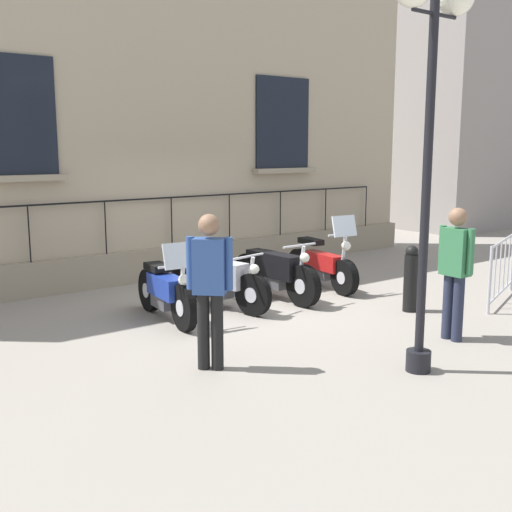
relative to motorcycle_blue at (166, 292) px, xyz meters
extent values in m
plane|color=gray|center=(-0.18, 1.60, -0.43)|extent=(60.00, 60.00, 0.00)
cube|color=tan|center=(-3.03, 1.60, 2.69)|extent=(0.60, 12.88, 6.23)
cube|color=gray|center=(-2.65, 1.60, -0.12)|extent=(0.20, 12.88, 0.61)
cube|color=black|center=(-2.71, 4.43, 2.59)|extent=(0.06, 1.44, 1.92)
cube|color=gray|center=(-2.63, 4.43, 1.58)|extent=(0.24, 1.64, 0.10)
cube|color=black|center=(-2.71, -1.23, 2.59)|extent=(0.06, 1.44, 1.92)
cube|color=gray|center=(-2.63, -1.23, 1.58)|extent=(0.24, 1.64, 0.10)
cube|color=black|center=(-2.61, 1.60, 1.13)|extent=(0.03, 10.82, 0.03)
cylinder|color=black|center=(-2.61, -1.11, 0.66)|extent=(0.02, 0.02, 0.95)
cylinder|color=black|center=(-2.61, 0.25, 0.66)|extent=(0.02, 0.02, 0.95)
cylinder|color=black|center=(-2.61, 1.60, 0.66)|extent=(0.02, 0.02, 0.95)
cylinder|color=black|center=(-2.61, 2.95, 0.66)|extent=(0.02, 0.02, 0.95)
cylinder|color=black|center=(-2.61, 4.30, 0.66)|extent=(0.02, 0.02, 0.95)
cylinder|color=black|center=(-2.61, 5.66, 0.66)|extent=(0.02, 0.02, 0.95)
cylinder|color=black|center=(-2.61, 7.01, 0.66)|extent=(0.02, 0.02, 0.95)
cylinder|color=black|center=(0.61, -0.07, -0.10)|extent=(0.67, 0.19, 0.66)
cylinder|color=silver|center=(0.61, -0.07, -0.10)|extent=(0.24, 0.16, 0.23)
cylinder|color=black|center=(-0.65, 0.07, -0.10)|extent=(0.67, 0.19, 0.66)
cylinder|color=silver|center=(-0.65, 0.07, -0.10)|extent=(0.24, 0.16, 0.23)
cube|color=#1E389E|center=(0.03, -0.01, 0.09)|extent=(0.86, 0.38, 0.30)
cube|color=#4C4C51|center=(-0.07, 0.00, -0.13)|extent=(0.52, 0.29, 0.23)
cube|color=black|center=(-0.31, 0.03, 0.32)|extent=(0.49, 0.31, 0.10)
cylinder|color=silver|center=(0.56, -0.06, 0.19)|extent=(0.16, 0.08, 0.59)
cylinder|color=silver|center=(0.51, -0.06, 0.48)|extent=(0.10, 0.64, 0.04)
sphere|color=white|center=(0.63, -0.07, 0.30)|extent=(0.16, 0.16, 0.16)
cylinder|color=silver|center=(-0.21, 0.18, -0.25)|extent=(0.75, 0.16, 0.08)
cube|color=silver|center=(0.57, -0.06, 0.63)|extent=(0.18, 0.54, 0.36)
cylinder|color=black|center=(0.56, 1.16, -0.10)|extent=(0.66, 0.24, 0.65)
cylinder|color=silver|center=(0.56, 1.16, -0.10)|extent=(0.25, 0.17, 0.23)
cylinder|color=black|center=(-0.88, 0.86, -0.10)|extent=(0.66, 0.24, 0.65)
cylinder|color=silver|center=(-0.88, 0.86, -0.10)|extent=(0.25, 0.17, 0.23)
cube|color=#B2B2BC|center=(-0.11, 1.02, 0.13)|extent=(1.00, 0.49, 0.39)
cube|color=#4C4C51|center=(-0.21, 1.00, -0.13)|extent=(0.61, 0.36, 0.23)
cube|color=black|center=(-0.48, 0.95, 0.30)|extent=(0.58, 0.38, 0.10)
cylinder|color=silver|center=(0.51, 1.15, 0.18)|extent=(0.17, 0.09, 0.58)
cylinder|color=silver|center=(0.46, 1.14, 0.47)|extent=(0.17, 0.67, 0.04)
sphere|color=white|center=(0.58, 1.17, 0.29)|extent=(0.16, 0.16, 0.16)
cylinder|color=silver|center=(-0.42, 1.13, -0.25)|extent=(0.86, 0.25, 0.08)
cylinder|color=black|center=(0.62, 2.12, -0.09)|extent=(0.68, 0.16, 0.68)
cylinder|color=silver|center=(0.62, 2.12, -0.09)|extent=(0.24, 0.17, 0.24)
cylinder|color=black|center=(-0.78, 2.09, -0.09)|extent=(0.68, 0.16, 0.68)
cylinder|color=silver|center=(-0.78, 2.09, -0.09)|extent=(0.24, 0.17, 0.24)
cube|color=black|center=(-0.03, 2.10, 0.15)|extent=(0.97, 0.33, 0.40)
cube|color=#4C4C51|center=(-0.13, 2.10, -0.12)|extent=(0.59, 0.26, 0.24)
cube|color=black|center=(-0.42, 2.09, 0.30)|extent=(0.55, 0.29, 0.10)
cylinder|color=silver|center=(0.57, 2.12, 0.23)|extent=(0.16, 0.06, 0.65)
cylinder|color=silver|center=(0.52, 2.12, 0.55)|extent=(0.05, 0.67, 0.04)
sphere|color=white|center=(0.64, 2.12, 0.37)|extent=(0.16, 0.16, 0.16)
cylinder|color=silver|center=(-0.33, 2.26, -0.24)|extent=(0.87, 0.10, 0.08)
cylinder|color=black|center=(0.45, 3.21, -0.12)|extent=(0.63, 0.22, 0.62)
cylinder|color=silver|center=(0.45, 3.21, -0.12)|extent=(0.24, 0.19, 0.22)
cylinder|color=black|center=(-0.90, 3.38, -0.12)|extent=(0.63, 0.22, 0.62)
cylinder|color=silver|center=(-0.90, 3.38, -0.12)|extent=(0.24, 0.19, 0.22)
cube|color=red|center=(-0.17, 3.29, 0.07)|extent=(0.97, 0.38, 0.29)
cube|color=#4C4C51|center=(-0.27, 3.30, -0.15)|extent=(0.59, 0.28, 0.22)
cube|color=black|center=(-0.55, 3.33, 0.38)|extent=(0.56, 0.30, 0.10)
cylinder|color=silver|center=(0.40, 3.21, 0.25)|extent=(0.17, 0.08, 0.74)
cylinder|color=silver|center=(0.35, 3.22, 0.61)|extent=(0.11, 0.57, 0.04)
sphere|color=white|center=(0.47, 3.20, 0.43)|extent=(0.16, 0.16, 0.16)
cylinder|color=silver|center=(-0.44, 3.46, -0.26)|extent=(0.86, 0.19, 0.08)
cube|color=silver|center=(0.41, 3.21, 0.76)|extent=(0.18, 0.48, 0.36)
cylinder|color=black|center=(3.58, 1.23, -0.31)|extent=(0.28, 0.28, 0.24)
cylinder|color=black|center=(3.58, 1.23, 1.58)|extent=(0.10, 0.10, 4.02)
cylinder|color=black|center=(3.58, 1.05, 3.44)|extent=(0.04, 0.35, 0.04)
cylinder|color=black|center=(3.58, 1.40, 3.44)|extent=(0.04, 0.35, 0.04)
cylinder|color=#B7B7BF|center=(2.65, 4.07, 0.10)|extent=(0.05, 0.05, 1.05)
cylinder|color=#B7B7BF|center=(1.98, 5.83, 0.10)|extent=(0.05, 0.05, 1.05)
cylinder|color=#B7B7BF|center=(2.32, 4.95, 0.59)|extent=(0.71, 1.77, 0.04)
cylinder|color=#B7B7BF|center=(2.32, 4.95, -0.28)|extent=(0.71, 1.77, 0.04)
cylinder|color=#B7B7BF|center=(2.52, 4.42, 0.17)|extent=(0.02, 0.02, 0.87)
cylinder|color=#B7B7BF|center=(2.39, 4.77, 0.17)|extent=(0.02, 0.02, 0.87)
cylinder|color=#B7B7BF|center=(2.25, 5.12, 0.17)|extent=(0.02, 0.02, 0.87)
cylinder|color=#B7B7BF|center=(2.12, 5.48, 0.17)|extent=(0.02, 0.02, 0.87)
cylinder|color=black|center=(1.82, 3.25, 0.02)|extent=(0.22, 0.22, 0.89)
sphere|color=black|center=(1.82, 3.25, 0.51)|extent=(0.20, 0.20, 0.20)
cylinder|color=#23283D|center=(3.18, 2.53, 0.01)|extent=(0.14, 0.14, 0.87)
cylinder|color=#23283D|center=(3.02, 2.53, 0.01)|extent=(0.14, 0.14, 0.87)
cube|color=#337247|center=(3.10, 2.53, 0.75)|extent=(0.37, 0.23, 0.62)
sphere|color=#8C664C|center=(3.10, 2.53, 1.20)|extent=(0.24, 0.24, 0.24)
cylinder|color=#337247|center=(3.32, 2.52, 0.78)|extent=(0.09, 0.09, 0.58)
cylinder|color=#337247|center=(2.88, 2.54, 0.78)|extent=(0.09, 0.09, 0.58)
cylinder|color=black|center=(2.15, -0.55, 0.02)|extent=(0.14, 0.14, 0.89)
cylinder|color=black|center=(2.04, -0.66, 0.02)|extent=(0.14, 0.14, 0.89)
cube|color=#2D4C8C|center=(2.09, -0.61, 0.77)|extent=(0.41, 0.41, 0.63)
sphere|color=#8C664C|center=(2.09, -0.61, 1.24)|extent=(0.24, 0.24, 0.24)
cylinder|color=#2D4C8C|center=(2.25, -0.45, 0.81)|extent=(0.09, 0.09, 0.60)
cylinder|color=#2D4C8C|center=(1.94, -0.76, 0.81)|extent=(0.09, 0.09, 0.60)
cube|color=gray|center=(-4.37, 14.05, 5.91)|extent=(3.39, 6.58, 12.68)
camera|label=1|loc=(7.87, -4.36, 2.09)|focal=43.98mm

